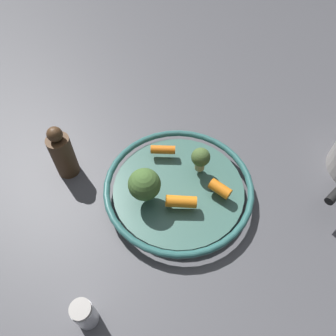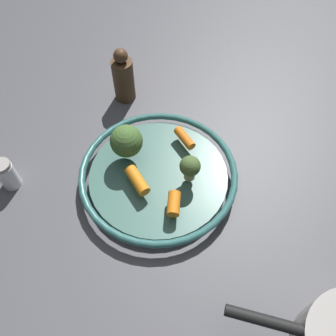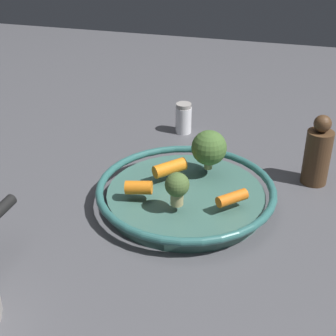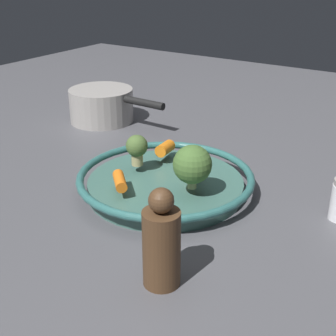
{
  "view_description": "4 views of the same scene",
  "coord_description": "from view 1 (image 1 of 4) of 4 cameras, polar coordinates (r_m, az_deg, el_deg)",
  "views": [
    {
      "loc": [
        -0.23,
        0.25,
        0.54
      ],
      "look_at": [
        0.02,
        0.01,
        0.07
      ],
      "focal_mm": 34.64,
      "sensor_mm": 36.0,
      "label": 1
    },
    {
      "loc": [
        -0.35,
        -0.1,
        0.57
      ],
      "look_at": [
        -0.0,
        -0.02,
        0.05
      ],
      "focal_mm": 38.85,
      "sensor_mm": 36.0,
      "label": 2
    },
    {
      "loc": [
        0.15,
        -0.64,
        0.44
      ],
      "look_at": [
        -0.03,
        -0.01,
        0.07
      ],
      "focal_mm": 52.67,
      "sensor_mm": 36.0,
      "label": 3
    },
    {
      "loc": [
        0.57,
        0.38,
        0.35
      ],
      "look_at": [
        0.0,
        0.01,
        0.05
      ],
      "focal_mm": 50.48,
      "sensor_mm": 36.0,
      "label": 4
    }
  ],
  "objects": [
    {
      "name": "salt_shaker",
      "position": [
        0.54,
        -14.49,
        -23.62
      ],
      "size": [
        0.03,
        0.03,
        0.06
      ],
      "color": "white",
      "rests_on": "ground_plane"
    },
    {
      "name": "pepper_mill",
      "position": [
        0.66,
        -18.06,
        2.43
      ],
      "size": [
        0.04,
        0.04,
        0.12
      ],
      "color": "#4C331E",
      "rests_on": "ground_plane"
    },
    {
      "name": "broccoli_floret_large",
      "position": [
        0.56,
        -4.17,
        -2.92
      ],
      "size": [
        0.06,
        0.06,
        0.07
      ],
      "color": "tan",
      "rests_on": "serving_bowl"
    },
    {
      "name": "serving_bowl",
      "position": [
        0.62,
        1.85,
        -3.71
      ],
      "size": [
        0.28,
        0.28,
        0.03
      ],
      "color": "#3D665B",
      "rests_on": "ground_plane"
    },
    {
      "name": "broccoli_floret_edge",
      "position": [
        0.61,
        5.86,
        1.65
      ],
      "size": [
        0.04,
        0.04,
        0.05
      ],
      "color": "tan",
      "rests_on": "serving_bowl"
    },
    {
      "name": "baby_carrot_center",
      "position": [
        0.58,
        2.3,
        -5.92
      ],
      "size": [
        0.05,
        0.05,
        0.02
      ],
      "primitive_type": "cylinder",
      "rotation": [
        1.61,
        0.0,
        5.49
      ],
      "color": "orange",
      "rests_on": "serving_bowl"
    },
    {
      "name": "baby_carrot_back",
      "position": [
        0.65,
        -0.89,
        3.24
      ],
      "size": [
        0.05,
        0.05,
        0.02
      ],
      "primitive_type": "cylinder",
      "rotation": [
        1.57,
        0.0,
        2.36
      ],
      "color": "orange",
      "rests_on": "serving_bowl"
    },
    {
      "name": "ground_plane",
      "position": [
        0.64,
        1.81,
        -4.6
      ],
      "size": [
        2.01,
        2.01,
        0.0
      ],
      "primitive_type": "plane",
      "color": "#4C4C51"
    },
    {
      "name": "baby_carrot_near_rim",
      "position": [
        0.6,
        9.15,
        -3.63
      ],
      "size": [
        0.04,
        0.03,
        0.02
      ],
      "primitive_type": "cylinder",
      "rotation": [
        1.63,
        0.0,
        4.87
      ],
      "color": "orange",
      "rests_on": "serving_bowl"
    }
  ]
}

